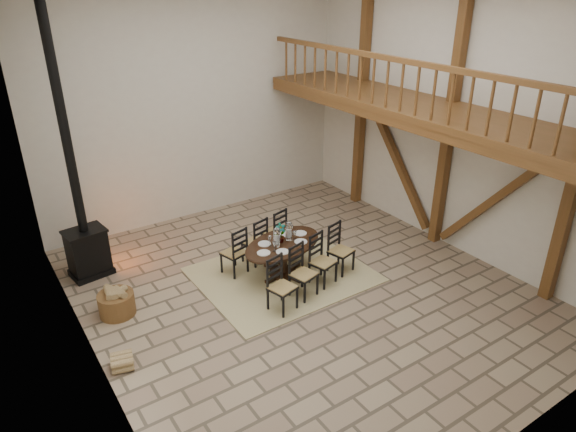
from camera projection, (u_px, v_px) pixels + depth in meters
ground at (302, 290)px, 9.05m from camera, size 8.00×8.00×0.00m
room_shell at (364, 112)px, 8.35m from camera, size 7.02×8.02×5.01m
rug at (283, 274)px, 9.50m from camera, size 3.00×2.50×0.02m
dining_table at (286, 260)px, 9.30m from camera, size 2.14×2.19×1.05m
wood_stove at (82, 220)px, 9.05m from camera, size 0.77×0.63×5.00m
log_basket at (117, 303)px, 8.34m from camera, size 0.58×0.58×0.48m
log_stack at (122, 362)px, 7.23m from camera, size 0.37×0.37×0.21m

